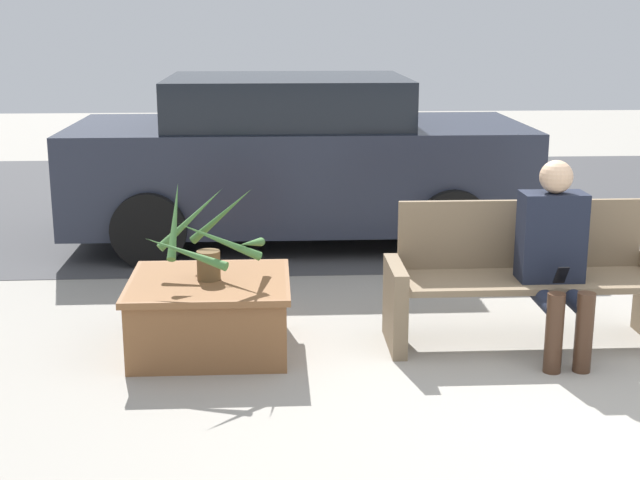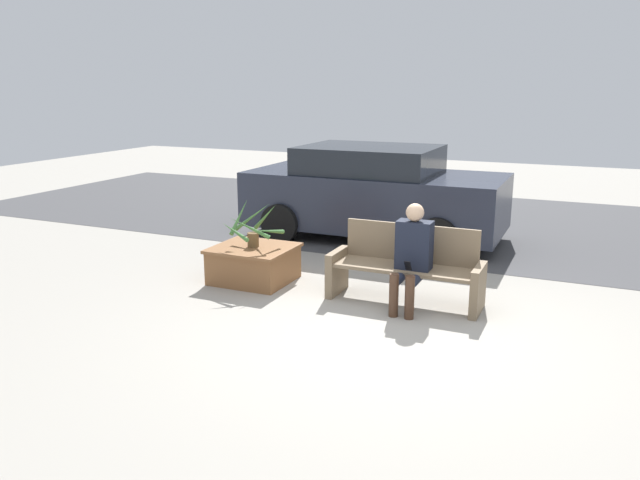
# 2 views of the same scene
# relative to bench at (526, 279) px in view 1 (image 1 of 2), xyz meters

# --- Properties ---
(ground_plane) EXTENTS (30.00, 30.00, 0.00)m
(ground_plane) POSITION_rel_bench_xyz_m (0.13, -0.98, -0.41)
(ground_plane) COLOR #9E998E
(road_surface) EXTENTS (20.00, 6.00, 0.01)m
(road_surface) POSITION_rel_bench_xyz_m (0.13, 4.51, -0.40)
(road_surface) COLOR #424244
(road_surface) RESTS_ON ground_plane
(bench) EXTENTS (1.76, 0.54, 0.88)m
(bench) POSITION_rel_bench_xyz_m (0.00, 0.00, 0.00)
(bench) COLOR #7A664C
(bench) RESTS_ON ground_plane
(person_seated) EXTENTS (0.39, 0.60, 1.18)m
(person_seated) POSITION_rel_bench_xyz_m (0.11, -0.19, 0.23)
(person_seated) COLOR black
(person_seated) RESTS_ON ground_plane
(planter_box) EXTENTS (0.98, 0.90, 0.45)m
(planter_box) POSITION_rel_bench_xyz_m (-1.99, -0.06, -0.16)
(planter_box) COLOR brown
(planter_box) RESTS_ON ground_plane
(potted_plant) EXTENTS (0.72, 0.72, 0.59)m
(potted_plant) POSITION_rel_bench_xyz_m (-1.99, -0.08, 0.30)
(potted_plant) COLOR brown
(potted_plant) RESTS_ON planter_box
(parked_car) EXTENTS (4.07, 1.98, 1.49)m
(parked_car) POSITION_rel_bench_xyz_m (-1.37, 2.77, 0.34)
(parked_car) COLOR #232838
(parked_car) RESTS_ON ground_plane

